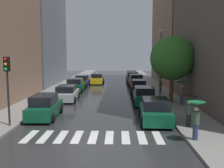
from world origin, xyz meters
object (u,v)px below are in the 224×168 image
parked_car_left_fourth (82,81)px  traffic_light_left_corner (7,76)px  parked_car_left_second (67,93)px  parked_car_right_fifth (133,78)px  pedestrian_foreground (196,113)px  taxi_midroad (97,79)px  street_tree_right (172,58)px  pedestrian_by_kerb (160,81)px  parked_car_right_fourth (136,81)px  pedestrian_far_side (182,88)px  parked_car_right_second (144,96)px  pedestrian_near_tree (189,104)px  lamp_post_right (161,60)px  parked_car_right_third (139,87)px  parked_car_left_nearest (45,107)px  parked_car_left_third (75,85)px  parked_car_right_nearest (155,111)px  parked_car_right_sixth (132,75)px

parked_car_left_fourth → traffic_light_left_corner: (-1.52, -21.14, 2.54)m
parked_car_left_second → traffic_light_left_corner: 9.83m
parked_car_right_fifth → pedestrian_foreground: pedestrian_foreground is taller
taxi_midroad → street_tree_right: (8.33, -15.91, 3.49)m
pedestrian_by_kerb → parked_car_right_fourth: bearing=-179.8°
pedestrian_far_side → parked_car_right_second: bearing=87.2°
pedestrian_near_tree → parked_car_right_fourth: bearing=-83.2°
street_tree_right → pedestrian_near_tree: bearing=-94.5°
parked_car_right_second → traffic_light_left_corner: size_ratio=1.06×
parked_car_left_fourth → pedestrian_far_side: pedestrian_far_side is taller
pedestrian_foreground → lamp_post_right: size_ratio=0.29×
parked_car_right_third → parked_car_left_nearest: bearing=148.1°
parked_car_left_second → pedestrian_near_tree: size_ratio=2.41×
parked_car_left_third → parked_car_right_nearest: bearing=-151.3°
parked_car_right_nearest → parked_car_right_sixth: size_ratio=1.01×
parked_car_right_nearest → pedestrian_near_tree: size_ratio=2.37×
pedestrian_near_tree → parked_car_left_nearest: bearing=-12.6°
parked_car_left_second → parked_car_right_fourth: bearing=-37.2°
parked_car_right_fourth → pedestrian_by_kerb: size_ratio=2.34×
pedestrian_far_side → parked_car_right_fourth: bearing=24.6°
parked_car_right_second → pedestrian_far_side: pedestrian_far_side is taller
parked_car_left_nearest → parked_car_right_fourth: 19.40m
parked_car_right_nearest → parked_car_right_fourth: (0.03, 18.70, 0.08)m
parked_car_left_second → traffic_light_left_corner: bearing=167.7°
parked_car_right_third → parked_car_right_fourth: size_ratio=0.92×
parked_car_left_second → parked_car_right_third: bearing=-59.7°
parked_car_right_fifth → pedestrian_near_tree: pedestrian_near_tree is taller
pedestrian_foreground → traffic_light_left_corner: size_ratio=0.47×
parked_car_left_fourth → parked_car_right_second: bearing=-148.5°
parked_car_right_sixth → pedestrian_far_side: (3.12, -25.20, 0.92)m
parked_car_left_fourth → parked_car_right_third: size_ratio=1.08×
parked_car_left_nearest → parked_car_right_sixth: parked_car_left_nearest is taller
parked_car_left_third → parked_car_right_sixth: 18.33m
parked_car_right_third → pedestrian_by_kerb: 2.64m
parked_car_left_fourth → parked_car_right_second: 15.40m
parked_car_right_third → parked_car_right_sixth: size_ratio=0.93×
parked_car_left_third → lamp_post_right: (9.54, -6.16, 3.33)m
parked_car_right_second → parked_car_left_second: bearing=79.6°
lamp_post_right → parked_car_left_second: bearing=-178.7°
street_tree_right → parked_car_left_second: bearing=173.2°
pedestrian_foreground → parked_car_right_sixth: bearing=42.9°
parked_car_right_sixth → pedestrian_foreground: 34.60m
parked_car_right_nearest → pedestrian_far_side: bearing=-28.1°
parked_car_left_fourth → parked_car_right_sixth: (7.91, 11.06, 0.00)m
parked_car_left_second → taxi_midroad: taxi_midroad is taller
pedestrian_far_side → parked_car_left_second: bearing=89.1°
taxi_midroad → parked_car_right_fifth: bearing=-73.6°
pedestrian_near_tree → traffic_light_left_corner: size_ratio=0.44×
parked_car_right_second → parked_car_right_fifth: bearing=0.9°
parked_car_left_second → lamp_post_right: 9.91m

